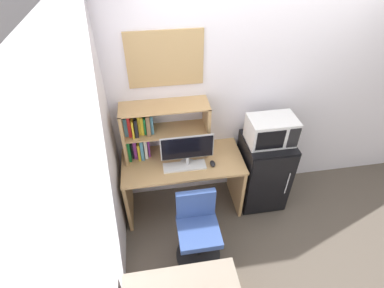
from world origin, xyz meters
TOP-DOWN VIEW (x-y plane):
  - wall_back at (0.40, 0.02)m, footprint 6.40×0.04m
  - wall_left at (-1.62, -1.60)m, footprint 0.04×4.40m
  - desk at (-0.88, -0.31)m, footprint 1.33×0.62m
  - hutch_bookshelf at (-1.19, -0.13)m, footprint 0.91×0.30m
  - monitor at (-0.84, -0.38)m, footprint 0.56×0.18m
  - keyboard at (-0.88, -0.41)m, footprint 0.46×0.15m
  - computer_mouse at (-0.57, -0.43)m, footprint 0.06×0.10m
  - mini_fridge at (0.08, -0.32)m, footprint 0.53×0.55m
  - microwave at (0.08, -0.32)m, footprint 0.50×0.33m
  - desk_chair at (-0.83, -0.96)m, footprint 0.47×0.47m
  - wall_corkboard at (-0.99, -0.01)m, footprint 0.74×0.02m

SIDE VIEW (x-z plane):
  - desk_chair at x=-0.83m, z-range -0.05..0.77m
  - mini_fridge at x=0.08m, z-range 0.00..0.93m
  - desk at x=-0.88m, z-range 0.15..0.92m
  - keyboard at x=-0.88m, z-range 0.77..0.79m
  - computer_mouse at x=-0.57m, z-range 0.77..0.81m
  - monitor at x=-0.84m, z-range 0.80..1.18m
  - microwave at x=0.08m, z-range 0.93..1.22m
  - hutch_bookshelf at x=-1.19m, z-range 0.79..1.41m
  - wall_back at x=0.40m, z-range 0.00..2.60m
  - wall_left at x=-1.62m, z-range 0.00..2.60m
  - wall_corkboard at x=-0.99m, z-range 1.54..2.09m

